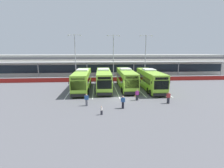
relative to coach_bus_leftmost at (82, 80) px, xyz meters
name	(u,v)px	position (x,y,z in m)	size (l,w,h in m)	color
ground_plane	(120,98)	(6.21, -5.86, -1.79)	(200.00, 200.00, 0.00)	#56565B
terminal_building	(109,65)	(6.21, 21.04, 1.23)	(70.00, 13.00, 6.00)	beige
red_barrier_wall	(112,79)	(6.21, 8.64, -1.23)	(60.00, 0.40, 1.10)	maroon
coach_bus_leftmost	(82,80)	(0.00, 0.00, 0.00)	(2.99, 12.18, 3.78)	#8CC633
coach_bus_left_centre	(104,80)	(3.95, 0.51, 0.00)	(2.99, 12.18, 3.78)	#8CC633
coach_bus_centre	(126,79)	(8.30, 0.74, 0.00)	(2.99, 12.18, 3.78)	#8CC633
coach_bus_right_centre	(150,80)	(12.59, -0.56, 0.00)	(2.99, 12.18, 3.78)	#8CC633
bay_stripe_far_west	(71,90)	(-2.19, 0.14, -1.78)	(0.14, 13.00, 0.01)	silver
bay_stripe_west	(94,90)	(2.01, 0.14, -1.78)	(0.14, 13.00, 0.01)	silver
bay_stripe_mid_west	(116,89)	(6.21, 0.14, -1.78)	(0.14, 13.00, 0.01)	silver
bay_stripe_centre	(137,89)	(10.41, 0.14, -1.78)	(0.14, 13.00, 0.01)	silver
bay_stripe_mid_east	(159,88)	(14.61, 0.14, -1.78)	(0.14, 13.00, 0.01)	silver
pedestrian_with_handbag	(137,95)	(8.57, -7.46, -0.93)	(0.65, 0.34, 1.62)	#33333D
pedestrian_in_dark_coat	(168,97)	(12.56, -9.29, -0.91)	(0.54, 0.34, 1.62)	#33333D
pedestrian_child	(102,110)	(3.27, -12.79, -1.24)	(0.29, 0.27, 1.00)	#33333D
pedestrian_near_bin	(87,99)	(1.36, -9.38, -0.91)	(0.54, 0.33, 1.62)	slate
pedestrian_approaching_bus	(123,102)	(6.01, -10.81, -0.91)	(0.52, 0.40, 1.62)	black
lamp_post_west	(75,55)	(-2.50, 10.57, 4.50)	(3.24, 0.28, 11.00)	#9E9EA3
lamp_post_centre	(113,54)	(6.71, 11.00, 4.50)	(3.24, 0.28, 11.00)	#9E9EA3
lamp_post_east	(145,54)	(14.68, 10.69, 4.50)	(3.24, 0.28, 11.00)	#9E9EA3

